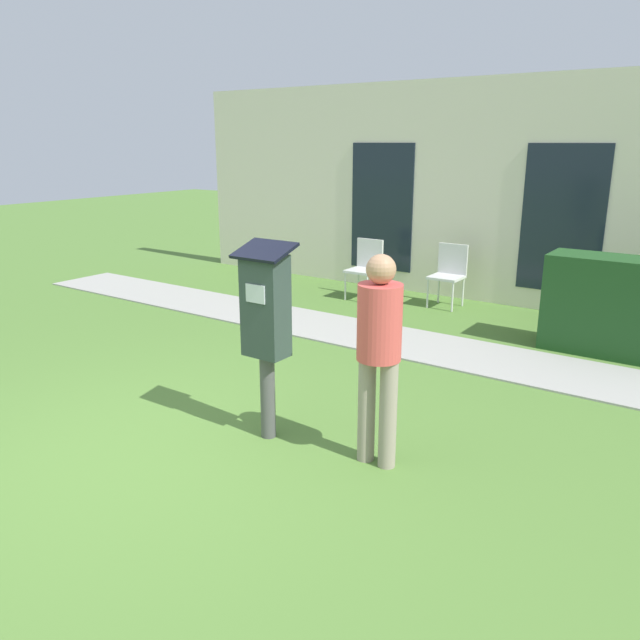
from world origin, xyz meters
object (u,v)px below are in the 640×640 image
at_px(outdoor_chair_middle, 449,270).
at_px(parking_meter, 266,316).
at_px(outdoor_chair_left, 366,264).
at_px(person_standing, 379,345).

bearing_deg(outdoor_chair_middle, parking_meter, -59.99).
bearing_deg(outdoor_chair_left, person_standing, -45.86).
bearing_deg(outdoor_chair_left, outdoor_chair_middle, 25.51).
relative_size(parking_meter, person_standing, 1.01).
height_order(parking_meter, person_standing, parking_meter).
bearing_deg(parking_meter, outdoor_chair_middle, 96.28).
relative_size(person_standing, outdoor_chair_middle, 1.76).
xyz_separation_m(parking_meter, outdoor_chair_left, (-1.75, 4.49, -0.49)).
distance_m(parking_meter, person_standing, 0.95).
distance_m(parking_meter, outdoor_chair_left, 4.84).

